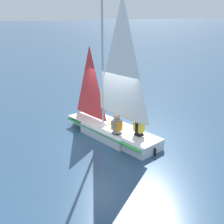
% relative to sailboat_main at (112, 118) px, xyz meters
% --- Properties ---
extents(ground_plane, '(260.00, 260.00, 0.00)m').
position_rel_sailboat_main_xyz_m(ground_plane, '(0.02, 0.01, -0.76)').
color(ground_plane, '#2D4C6B').
extents(sailboat_main, '(4.33, 2.51, 5.32)m').
position_rel_sailboat_main_xyz_m(sailboat_main, '(0.00, 0.00, 0.00)').
color(sailboat_main, silver).
rests_on(sailboat_main, ground_plane).
extents(sailor_helm, '(0.40, 0.38, 1.16)m').
position_rel_sailboat_main_xyz_m(sailor_helm, '(-0.65, 0.13, -0.14)').
color(sailor_helm, black).
rests_on(sailor_helm, ground_plane).
extents(sailor_crew, '(0.40, 0.38, 1.16)m').
position_rel_sailboat_main_xyz_m(sailor_crew, '(-1.11, -0.53, -0.13)').
color(sailor_crew, black).
rests_on(sailor_crew, ground_plane).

